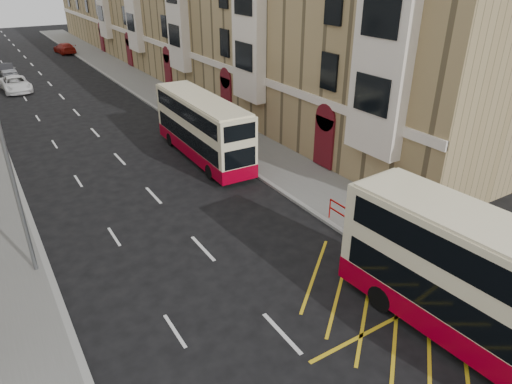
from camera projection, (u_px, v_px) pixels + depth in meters
pavement_right at (184, 109)px, 38.74m from camera, size 4.00×120.00×0.15m
kerb_right at (162, 112)px, 37.79m from camera, size 0.25×120.00×0.15m
kerb_left at (1, 138)px, 32.12m from camera, size 0.25×120.00×0.15m
road_markings at (52, 86)px, 46.37m from camera, size 10.00×110.00×0.01m
terrace_right at (180, 0)px, 50.34m from camera, size 10.75×79.00×15.25m
guard_railing at (381, 235)px, 19.16m from camera, size 0.06×6.56×1.01m
street_lamp_near at (11, 165)px, 16.25m from camera, size 0.93×0.18×8.00m
double_decker_front at (505, 300)px, 13.41m from camera, size 3.21×11.01×4.33m
double_decker_rear at (202, 128)px, 28.20m from camera, size 2.52×9.87×3.92m
pedestrian_mid at (480, 241)px, 18.47m from camera, size 0.98×0.85×1.73m
pedestrian_far at (434, 249)px, 18.02m from camera, size 1.04×0.93×1.69m
white_van at (16, 84)px, 43.98m from camera, size 2.61×5.26×1.43m
car_silver at (7, 69)px, 50.21m from camera, size 1.75×4.11×1.39m
car_red at (65, 48)px, 62.93m from camera, size 2.47×5.03×1.41m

